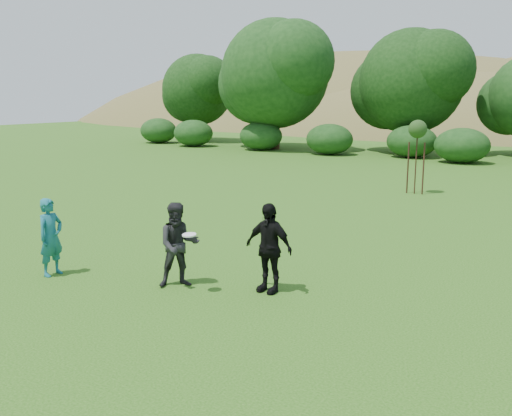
% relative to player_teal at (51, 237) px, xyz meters
% --- Properties ---
extents(ground, '(120.00, 120.00, 0.00)m').
position_rel_player_teal_xyz_m(ground, '(2.78, 0.76, -0.83)').
color(ground, '#19470C').
rests_on(ground, ground).
extents(player_teal, '(0.43, 0.62, 1.66)m').
position_rel_player_teal_xyz_m(player_teal, '(0.00, 0.00, 0.00)').
color(player_teal, '#196471').
rests_on(player_teal, ground).
extents(player_grey, '(1.04, 1.04, 1.70)m').
position_rel_player_teal_xyz_m(player_grey, '(2.76, 0.83, 0.02)').
color(player_grey, black).
rests_on(player_grey, ground).
extents(player_black, '(1.06, 0.50, 1.75)m').
position_rel_player_teal_xyz_m(player_black, '(4.44, 1.48, 0.05)').
color(player_black, black).
rests_on(player_black, ground).
extents(frisbee, '(0.27, 0.27, 0.05)m').
position_rel_player_teal_xyz_m(frisbee, '(3.22, 0.58, 0.34)').
color(frisbee, white).
rests_on(frisbee, ground).
extents(sapling, '(0.70, 0.70, 2.85)m').
position_rel_player_teal_xyz_m(sapling, '(3.67, 14.20, 1.59)').
color(sapling, '#351D14').
rests_on(sapling, ground).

